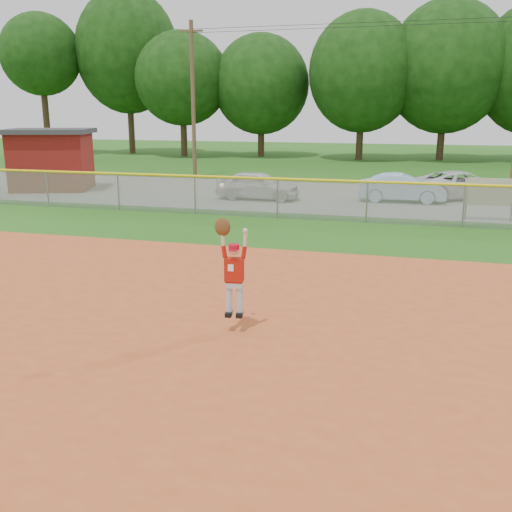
{
  "coord_description": "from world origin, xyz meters",
  "views": [
    {
      "loc": [
        4.85,
        -10.86,
        4.04
      ],
      "look_at": [
        1.86,
        0.11,
        1.1
      ],
      "focal_mm": 40.0,
      "sensor_mm": 36.0,
      "label": 1
    }
  ],
  "objects_px": {
    "car_blue": "(402,188)",
    "car_white_b": "(462,185)",
    "car_white_a": "(258,185)",
    "ballplayer": "(232,268)",
    "sponsor_sign": "(490,193)",
    "utility_shed": "(51,159)"
  },
  "relations": [
    {
      "from": "car_white_b",
      "to": "sponsor_sign",
      "type": "relative_size",
      "value": 2.54
    },
    {
      "from": "car_white_a",
      "to": "car_white_b",
      "type": "distance_m",
      "value": 9.37
    },
    {
      "from": "car_blue",
      "to": "car_white_b",
      "type": "xyz_separation_m",
      "value": [
        2.65,
        1.64,
        0.01
      ]
    },
    {
      "from": "car_white_a",
      "to": "car_blue",
      "type": "height_order",
      "value": "car_white_a"
    },
    {
      "from": "car_white_b",
      "to": "ballplayer",
      "type": "xyz_separation_m",
      "value": [
        -5.28,
        -18.18,
        0.58
      ]
    },
    {
      "from": "car_blue",
      "to": "car_white_b",
      "type": "distance_m",
      "value": 3.11
    },
    {
      "from": "car_white_a",
      "to": "car_blue",
      "type": "relative_size",
      "value": 1.01
    },
    {
      "from": "car_white_a",
      "to": "ballplayer",
      "type": "xyz_separation_m",
      "value": [
        3.72,
        -15.57,
        0.57
      ]
    },
    {
      "from": "car_white_b",
      "to": "ballplayer",
      "type": "height_order",
      "value": "ballplayer"
    },
    {
      "from": "car_blue",
      "to": "ballplayer",
      "type": "distance_m",
      "value": 16.76
    },
    {
      "from": "ballplayer",
      "to": "utility_shed",
      "type": "bearing_deg",
      "value": 132.61
    },
    {
      "from": "car_white_b",
      "to": "sponsor_sign",
      "type": "bearing_deg",
      "value": 159.86
    },
    {
      "from": "sponsor_sign",
      "to": "car_white_a",
      "type": "bearing_deg",
      "value": 164.05
    },
    {
      "from": "car_white_b",
      "to": "utility_shed",
      "type": "distance_m",
      "value": 20.08
    },
    {
      "from": "car_blue",
      "to": "sponsor_sign",
      "type": "height_order",
      "value": "sponsor_sign"
    },
    {
      "from": "car_white_a",
      "to": "utility_shed",
      "type": "bearing_deg",
      "value": 88.62
    },
    {
      "from": "car_blue",
      "to": "utility_shed",
      "type": "distance_m",
      "value": 17.32
    },
    {
      "from": "sponsor_sign",
      "to": "car_white_b",
      "type": "bearing_deg",
      "value": 95.86
    },
    {
      "from": "car_white_a",
      "to": "ballplayer",
      "type": "distance_m",
      "value": 16.02
    },
    {
      "from": "car_white_a",
      "to": "sponsor_sign",
      "type": "distance_m",
      "value": 9.94
    },
    {
      "from": "car_white_a",
      "to": "ballplayer",
      "type": "bearing_deg",
      "value": -166.09
    },
    {
      "from": "sponsor_sign",
      "to": "ballplayer",
      "type": "height_order",
      "value": "ballplayer"
    }
  ]
}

